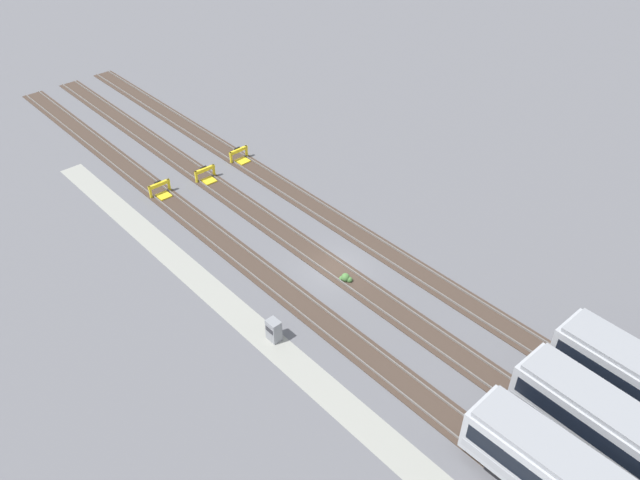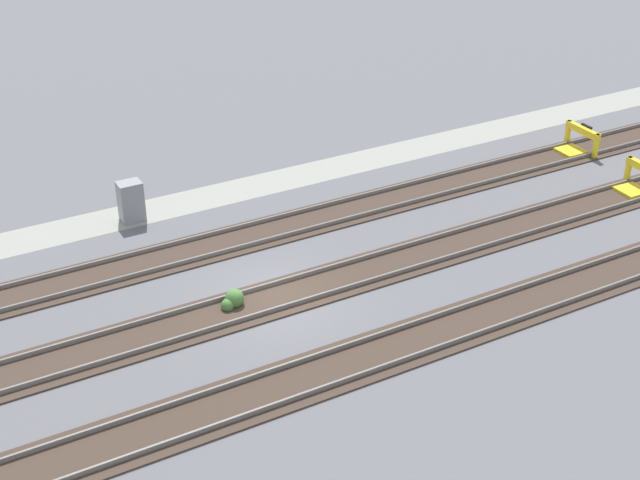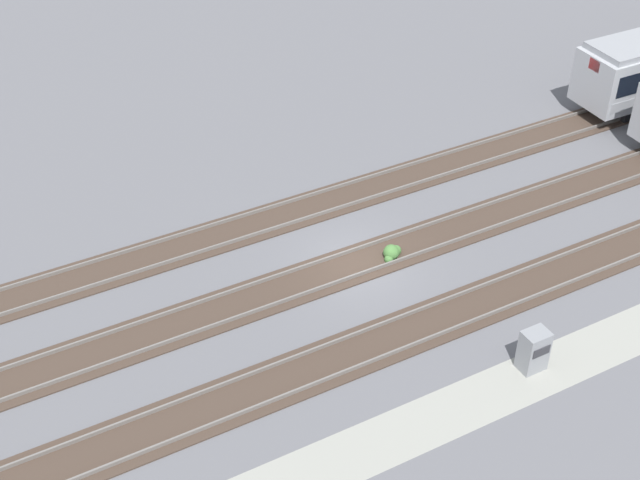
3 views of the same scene
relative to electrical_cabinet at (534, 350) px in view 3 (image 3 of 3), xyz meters
The scene contains 7 objects.
ground_plane 8.12m from the electrical_cabinet, 106.94° to the left, with size 400.00×400.00×0.00m, color slate.
service_walkway 2.51m from the electrical_cabinet, behind, with size 54.00×2.00×0.01m, color #9E9E93.
rail_track_nearest 4.26m from the electrical_cabinet, 124.17° to the left, with size 90.00×2.24×0.21m.
rail_track_near_inner 8.11m from the electrical_cabinet, 106.94° to the left, with size 90.00×2.24×0.21m.
rail_track_middle 12.24m from the electrical_cabinet, 101.11° to the left, with size 90.00×2.24×0.21m.
electrical_cabinet is the anchor object (origin of this frame).
weed_clump 7.51m from the electrical_cabinet, 97.26° to the left, with size 0.92×0.70×0.64m.
Camera 3 is at (-14.36, -23.35, 21.99)m, focal length 50.00 mm.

